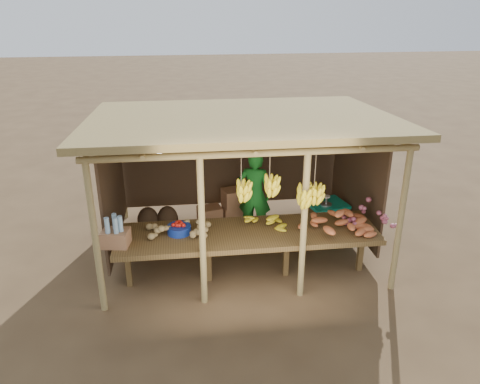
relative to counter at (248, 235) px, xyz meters
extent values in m
plane|color=brown|center=(0.00, 0.95, -0.74)|extent=(60.00, 60.00, 0.00)
cylinder|color=#9E8752|center=(-2.10, -0.55, 0.36)|extent=(0.09, 0.09, 2.20)
cylinder|color=#9E8752|center=(2.10, -0.55, 0.36)|extent=(0.09, 0.09, 2.20)
cylinder|color=#9E8752|center=(-2.10, 2.45, 0.36)|extent=(0.09, 0.09, 2.20)
cylinder|color=#9E8752|center=(2.10, 2.45, 0.36)|extent=(0.09, 0.09, 2.20)
cylinder|color=#9E8752|center=(-0.70, -0.55, 0.36)|extent=(0.09, 0.09, 2.20)
cylinder|color=#9E8752|center=(0.70, -0.55, 0.36)|extent=(0.09, 0.09, 2.20)
cylinder|color=#9E8752|center=(0.00, -0.55, 1.46)|extent=(4.40, 0.09, 0.09)
cylinder|color=#9E8752|center=(0.00, 2.45, 1.46)|extent=(4.40, 0.09, 0.09)
cube|color=olive|center=(0.00, 0.95, 1.55)|extent=(4.70, 3.50, 0.28)
cube|color=#493422|center=(0.00, 2.43, 0.47)|extent=(4.20, 0.04, 1.98)
cube|color=#493422|center=(-2.08, 1.15, 0.47)|extent=(0.04, 2.40, 1.98)
cube|color=#493422|center=(2.08, 1.15, 0.47)|extent=(0.04, 2.40, 1.98)
cube|color=brown|center=(0.00, 0.00, 0.02)|extent=(3.90, 1.05, 0.08)
cube|color=brown|center=(-1.80, 0.00, -0.38)|extent=(0.08, 0.08, 0.72)
cube|color=brown|center=(-0.60, 0.00, -0.38)|extent=(0.08, 0.08, 0.72)
cube|color=brown|center=(0.60, 0.00, -0.38)|extent=(0.08, 0.08, 0.72)
cube|color=brown|center=(1.80, 0.00, -0.38)|extent=(0.08, 0.08, 0.72)
cylinder|color=navy|center=(-1.02, 0.08, 0.12)|extent=(0.35, 0.35, 0.12)
cube|color=#9D6A46|center=(-1.90, -0.18, 0.18)|extent=(0.41, 0.35, 0.23)
imported|color=#1A7723|center=(0.32, 1.39, 0.07)|extent=(0.68, 0.55, 1.62)
cube|color=brown|center=(1.63, 1.30, -0.46)|extent=(0.70, 0.63, 0.56)
cube|color=#0D9881|center=(1.63, 1.30, -0.16)|extent=(0.78, 0.71, 0.06)
cube|color=#9D6A46|center=(0.01, 1.91, -0.55)|extent=(0.49, 0.43, 0.34)
cube|color=#9D6A46|center=(0.01, 1.91, -0.21)|extent=(0.49, 0.43, 0.34)
cube|color=#9D6A46|center=(-0.46, 1.91, -0.55)|extent=(0.49, 0.43, 0.34)
ellipsoid|color=#493422|center=(-1.62, 1.83, -0.50)|extent=(0.40, 0.40, 0.54)
ellipsoid|color=#493422|center=(-1.26, 1.83, -0.50)|extent=(0.40, 0.40, 0.54)
camera|label=1|loc=(-0.89, -6.16, 3.30)|focal=35.00mm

